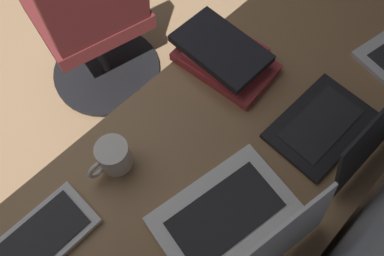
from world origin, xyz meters
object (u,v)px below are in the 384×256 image
laptop_center (241,228)px  coffee_mug (113,156)px  drawer_pedestal (223,203)px  office_chair (95,24)px  book_stack_near (224,56)px  laptop_leftmost (340,130)px

laptop_center → coffee_mug: bearing=-76.5°
drawer_pedestal → laptop_center: laptop_center is taller
drawer_pedestal → office_chair: office_chair is taller
laptop_center → office_chair: 1.11m
drawer_pedestal → laptop_center: (0.13, 0.13, 0.44)m
book_stack_near → coffee_mug: 0.44m
laptop_center → drawer_pedestal: bearing=-135.1°
laptop_leftmost → book_stack_near: size_ratio=0.97×
drawer_pedestal → coffee_mug: bearing=-46.9°
coffee_mug → office_chair: office_chair is taller
drawer_pedestal → book_stack_near: bearing=-133.8°
laptop_leftmost → laptop_center: 0.38m
laptop_center → coffee_mug: laptop_center is taller
book_stack_near → office_chair: office_chair is taller
drawer_pedestal → office_chair: bearing=-101.3°
laptop_center → book_stack_near: bearing=-134.2°
drawer_pedestal → laptop_center: size_ratio=1.80×
laptop_leftmost → coffee_mug: size_ratio=2.40×
laptop_leftmost → office_chair: size_ratio=0.31×
drawer_pedestal → office_chair: (-0.18, -0.89, 0.11)m
laptop_leftmost → laptop_center: (0.38, -0.02, 0.01)m
laptop_leftmost → coffee_mug: bearing=-39.0°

